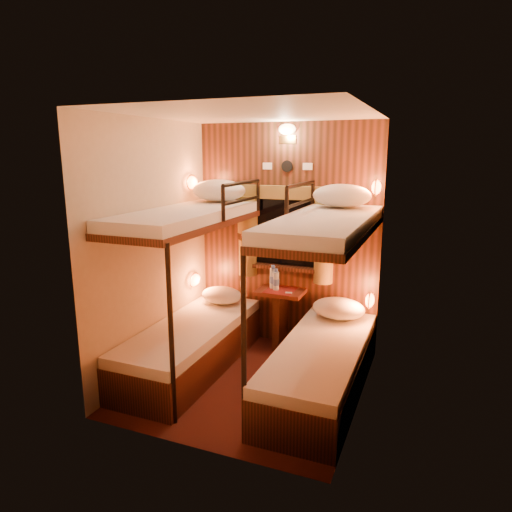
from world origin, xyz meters
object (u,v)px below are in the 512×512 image
at_px(table, 280,311).
at_px(bottle_right, 276,281).
at_px(bunk_left, 191,314).
at_px(bunk_right, 322,333).
at_px(bottle_left, 273,278).

relative_size(table, bottle_right, 2.79).
distance_m(bunk_left, bunk_right, 1.30).
relative_size(bunk_right, table, 2.90).
bearing_deg(bunk_left, table, 50.33).
distance_m(bunk_right, bottle_right, 1.05).
distance_m(bunk_right, table, 1.02).
distance_m(table, bottle_right, 0.34).
distance_m(bunk_right, bottle_left, 1.12).
height_order(bunk_left, bunk_right, same).
distance_m(bunk_left, table, 1.02).
height_order(bunk_left, bottle_left, bunk_left).
bearing_deg(table, bunk_left, -129.67).
bearing_deg(bunk_right, table, 129.67).
xyz_separation_m(bunk_right, bottle_left, (-0.75, 0.82, 0.20)).
height_order(bunk_right, table, bunk_right).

